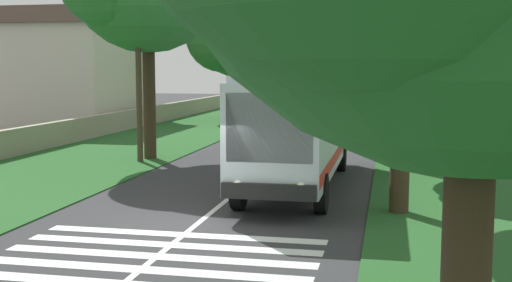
{
  "coord_description": "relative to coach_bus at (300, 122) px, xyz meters",
  "views": [
    {
      "loc": [
        -14.83,
        -4.7,
        3.93
      ],
      "look_at": [
        5.27,
        -0.54,
        1.6
      ],
      "focal_mm": 45.32,
      "sensor_mm": 36.0,
      "label": 1
    }
  ],
  "objects": [
    {
      "name": "roadside_tree_right_2",
      "position": [
        14.31,
        -4.09,
        5.09
      ],
      "size": [
        7.37,
        6.65,
        10.66
      ],
      "color": "brown",
      "rests_on": "grass_verge_right"
    },
    {
      "name": "utility_pole",
      "position": [
        4.03,
        7.24,
        1.7
      ],
      "size": [
        0.24,
        1.4,
        7.32
      ],
      "color": "#473828",
      "rests_on": "grass_verge_left"
    },
    {
      "name": "coach_bus",
      "position": [
        0.0,
        0.0,
        0.0
      ],
      "size": [
        11.16,
        2.62,
        3.73
      ],
      "color": "silver",
      "rests_on": "ground"
    },
    {
      "name": "ground",
      "position": [
        -6.29,
        1.8,
        -2.15
      ],
      "size": [
        160.0,
        160.0,
        0.0
      ],
      "primitive_type": "plane",
      "color": "#333335"
    },
    {
      "name": "centre_line",
      "position": [
        8.71,
        1.8,
        -2.14
      ],
      "size": [
        110.0,
        0.16,
        0.01
      ],
      "primitive_type": "cube",
      "color": "silver",
      "rests_on": "ground"
    },
    {
      "name": "trailing_car_0",
      "position": [
        18.32,
        3.48,
        -1.48
      ],
      "size": [
        4.3,
        1.78,
        1.43
      ],
      "color": "black",
      "rests_on": "ground"
    },
    {
      "name": "roadside_tree_left_1",
      "position": [
        27.04,
        8.34,
        4.44
      ],
      "size": [
        9.46,
        7.5,
        10.5
      ],
      "color": "#4C3826",
      "rests_on": "grass_verge_left"
    },
    {
      "name": "grass_verge_right",
      "position": [
        8.71,
        -6.4,
        -2.13
      ],
      "size": [
        120.0,
        8.0,
        0.04
      ],
      "primitive_type": "cube",
      "color": "#235623",
      "rests_on": "ground"
    },
    {
      "name": "trailing_car_1",
      "position": [
        27.51,
        -0.02,
        -1.48
      ],
      "size": [
        4.3,
        1.78,
        1.43
      ],
      "color": "gray",
      "rests_on": "ground"
    },
    {
      "name": "zebra_crossing",
      "position": [
        -9.56,
        1.8,
        -2.14
      ],
      "size": [
        5.85,
        6.8,
        0.01
      ],
      "color": "silver",
      "rests_on": "ground"
    },
    {
      "name": "roadside_tree_left_2",
      "position": [
        57.39,
        7.79,
        4.54
      ],
      "size": [
        6.26,
        5.39,
        9.48
      ],
      "color": "#4C3826",
      "rests_on": "grass_verge_left"
    },
    {
      "name": "roadside_wall",
      "position": [
        13.71,
        13.4,
        -1.5
      ],
      "size": [
        70.0,
        0.4,
        1.22
      ],
      "primitive_type": "cube",
      "color": "#9E937F",
      "rests_on": "grass_verge_left"
    },
    {
      "name": "roadside_tree_left_4",
      "position": [
        43.85,
        7.2,
        4.25
      ],
      "size": [
        6.84,
        6.04,
        9.51
      ],
      "color": "#3D2D1E",
      "rests_on": "grass_verge_left"
    },
    {
      "name": "roadside_building",
      "position": [
        20.41,
        18.99,
        1.77
      ],
      "size": [
        11.06,
        9.34,
        7.71
      ],
      "color": "beige",
      "rests_on": "ground"
    },
    {
      "name": "grass_verge_left",
      "position": [
        8.71,
        10.0,
        -2.13
      ],
      "size": [
        120.0,
        8.0,
        0.04
      ],
      "primitive_type": "cube",
      "color": "#235623",
      "rests_on": "ground"
    },
    {
      "name": "roadside_tree_right_3",
      "position": [
        46.12,
        -3.28,
        4.27
      ],
      "size": [
        7.44,
        6.2,
        9.66
      ],
      "color": "#3D2D1E",
      "rests_on": "grass_verge_right"
    }
  ]
}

